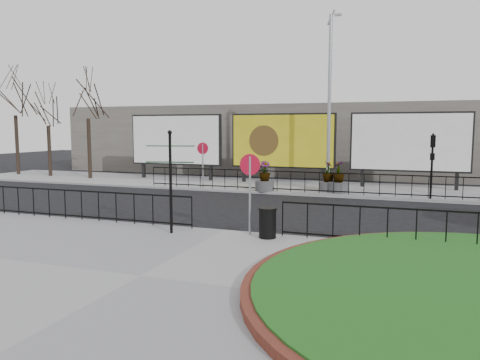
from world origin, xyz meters
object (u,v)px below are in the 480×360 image
at_px(fingerpost_sign, 170,171).
at_px(litter_bin, 268,223).
at_px(billboard_mid, 282,141).
at_px(planter_c, 339,180).
at_px(lamp_post, 329,100).
at_px(planter_b, 328,179).
at_px(planter_a, 265,180).

bearing_deg(fingerpost_sign, litter_bin, -1.25).
bearing_deg(billboard_mid, planter_c, -38.19).
xyz_separation_m(lamp_post, litter_bin, (0.11, -11.60, -4.25)).
distance_m(fingerpost_sign, planter_c, 11.70).
bearing_deg(lamp_post, litter_bin, -89.44).
bearing_deg(planter_b, litter_bin, -90.12).
xyz_separation_m(fingerpost_sign, planter_b, (3.01, 11.31, -1.30)).
bearing_deg(planter_a, planter_c, 10.13).
height_order(fingerpost_sign, planter_c, fingerpost_sign).
distance_m(fingerpost_sign, litter_bin, 3.35).
xyz_separation_m(lamp_post, fingerpost_sign, (-2.88, -12.00, -2.79)).
height_order(litter_bin, planter_a, planter_a).
bearing_deg(fingerpost_sign, planter_c, 63.26).
distance_m(billboard_mid, planter_a, 4.04).
distance_m(litter_bin, planter_b, 10.91).
height_order(fingerpost_sign, planter_b, fingerpost_sign).
relative_size(planter_a, planter_c, 0.97).
height_order(billboard_mid, planter_b, billboard_mid).
distance_m(lamp_post, litter_bin, 12.35).
bearing_deg(billboard_mid, planter_b, -40.23).
xyz_separation_m(billboard_mid, planter_a, (-0.00, -3.57, -1.90)).
xyz_separation_m(litter_bin, planter_b, (0.02, 10.91, 0.16)).
bearing_deg(lamp_post, fingerpost_sign, -103.49).
bearing_deg(planter_a, fingerpost_sign, -89.29).
distance_m(planter_b, planter_c, 0.61).
height_order(billboard_mid, planter_c, billboard_mid).
height_order(litter_bin, planter_b, planter_b).
distance_m(billboard_mid, fingerpost_sign, 13.98).
height_order(lamp_post, planter_c, lamp_post).
height_order(planter_a, planter_b, planter_b).
bearing_deg(lamp_post, planter_c, -53.57).
xyz_separation_m(billboard_mid, litter_bin, (3.12, -13.57, -2.02)).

